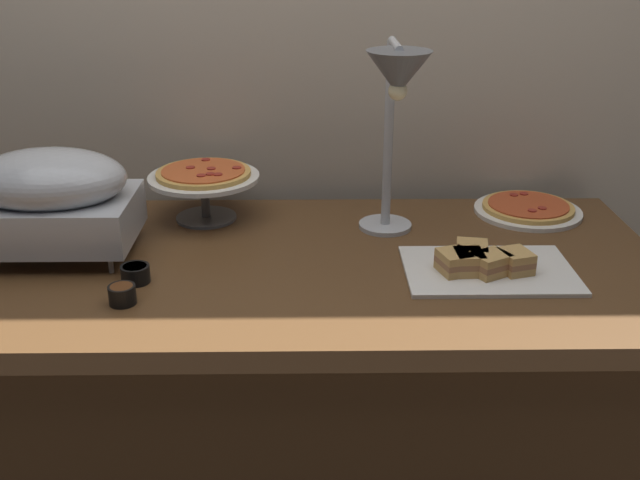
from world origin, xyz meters
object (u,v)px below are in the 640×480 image
object	(u,v)px
sandwich_platter	(484,265)
sauce_cup_near	(135,273)
chafing_dish	(52,197)
pizza_plate_front	(528,209)
sauce_cup_far	(122,294)
pizza_plate_center	(204,180)
heat_lamp	(396,94)

from	to	relation	value
sandwich_platter	sauce_cup_near	bearing A→B (deg)	-177.55
chafing_dish	sandwich_platter	size ratio (longest dim) A/B	0.98
pizza_plate_front	chafing_dish	bearing A→B (deg)	-168.00
sauce_cup_near	sauce_cup_far	world-z (taller)	sauce_cup_far
pizza_plate_center	sauce_cup_near	world-z (taller)	pizza_plate_center
heat_lamp	sauce_cup_near	distance (m)	0.72
sauce_cup_far	sandwich_platter	bearing A→B (deg)	9.69
pizza_plate_center	sauce_cup_far	distance (m)	0.51
heat_lamp	pizza_plate_front	world-z (taller)	heat_lamp
sandwich_platter	sauce_cup_far	xyz separation A→B (m)	(-0.80, -0.14, 0.00)
heat_lamp	sauce_cup_near	size ratio (longest dim) A/B	7.63
heat_lamp	pizza_plate_front	size ratio (longest dim) A/B	1.68
heat_lamp	sandwich_platter	xyz separation A→B (m)	(0.20, -0.16, -0.36)
chafing_dish	sandwich_platter	bearing A→B (deg)	-7.05
chafing_dish	sauce_cup_far	world-z (taller)	chafing_dish
pizza_plate_front	sandwich_platter	world-z (taller)	sandwich_platter
sauce_cup_near	pizza_plate_center	bearing A→B (deg)	74.27
heat_lamp	pizza_plate_front	distance (m)	0.60
chafing_dish	pizza_plate_center	bearing A→B (deg)	34.70
heat_lamp	sandwich_platter	world-z (taller)	heat_lamp
chafing_dish	pizza_plate_front	distance (m)	1.26
heat_lamp	sauce_cup_far	bearing A→B (deg)	-154.04
sandwich_platter	sauce_cup_far	size ratio (longest dim) A/B	6.67
sandwich_platter	pizza_plate_front	bearing A→B (deg)	61.57
pizza_plate_front	pizza_plate_center	distance (m)	0.90
pizza_plate_front	pizza_plate_center	xyz separation A→B (m)	(-0.90, -0.03, 0.10)
chafing_dish	heat_lamp	world-z (taller)	heat_lamp
heat_lamp	sauce_cup_near	world-z (taller)	heat_lamp
pizza_plate_center	sauce_cup_far	world-z (taller)	pizza_plate_center
heat_lamp	sauce_cup_near	bearing A→B (deg)	-162.32
sauce_cup_far	pizza_plate_front	bearing A→B (deg)	27.37
pizza_plate_center	heat_lamp	bearing A→B (deg)	-22.29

